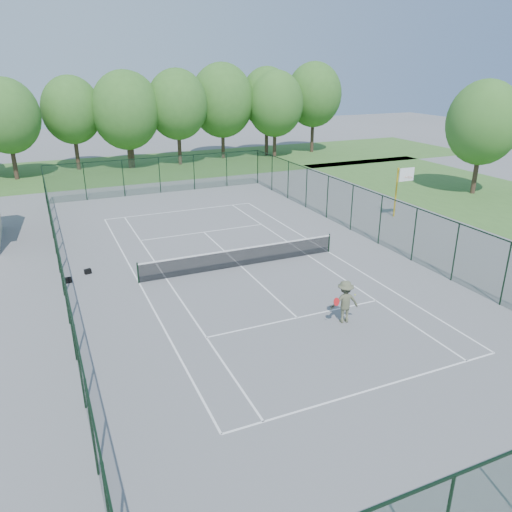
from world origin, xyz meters
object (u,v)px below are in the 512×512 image
object	(u,v)px
tennis_player	(345,302)
sports_bag_a	(68,280)
tennis_net	(241,256)
basketball_goal	(402,182)

from	to	relation	value
tennis_player	sports_bag_a	bearing A→B (deg)	139.12
tennis_player	tennis_net	bearing A→B (deg)	102.38
basketball_goal	tennis_net	bearing A→B (deg)	-164.20
basketball_goal	tennis_player	xyz separation A→B (m)	(-11.95, -11.32, -1.64)
sports_bag_a	tennis_net	bearing A→B (deg)	-10.93
tennis_net	basketball_goal	size ratio (longest dim) A/B	3.04
tennis_net	basketball_goal	distance (m)	14.27
sports_bag_a	tennis_player	distance (m)	13.71
tennis_net	tennis_player	xyz separation A→B (m)	(1.64, -7.47, 0.36)
sports_bag_a	tennis_player	world-z (taller)	tennis_player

